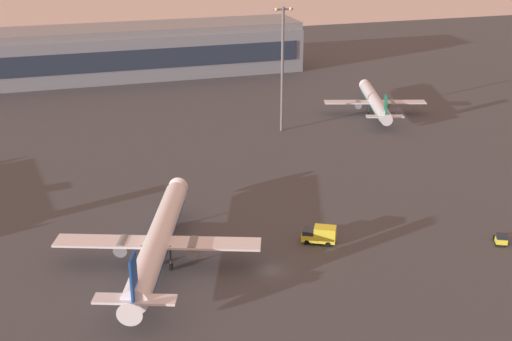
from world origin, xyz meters
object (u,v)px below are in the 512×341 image
airplane_far_stand (158,240)px  pushback_tug (501,239)px  airplane_near_gate (375,101)px  apron_light_west (282,63)px  catering_truck (320,235)px

airplane_far_stand → pushback_tug: bearing=8.5°
airplane_far_stand → airplane_near_gate: (68.95, 63.76, -0.62)m
airplane_far_stand → pushback_tug: size_ratio=11.37×
airplane_near_gate → apron_light_west: 32.59m
airplane_far_stand → catering_truck: 26.98m
airplane_far_stand → pushback_tug: 56.65m
airplane_near_gate → apron_light_west: apron_light_west is taller
airplane_far_stand → pushback_tug: (55.59, -10.53, -2.97)m
airplane_far_stand → apron_light_west: size_ratio=1.32×
catering_truck → apron_light_west: 61.99m
airplane_far_stand → airplane_near_gate: airplane_far_stand is taller
airplane_near_gate → pushback_tug: 75.52m
pushback_tug → apron_light_west: (-15.48, 67.93, 16.12)m
airplane_near_gate → apron_light_west: size_ratio=1.13×
catering_truck → apron_light_west: (13.26, 58.51, 15.60)m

